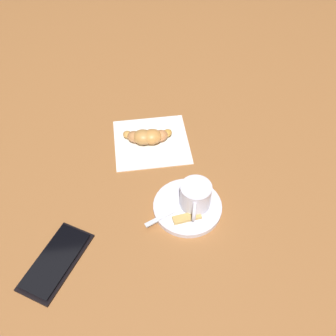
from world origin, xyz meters
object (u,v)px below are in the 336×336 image
object	(u,v)px
sugar_packet	(187,217)
napkin	(151,142)
espresso_cup	(195,196)
saucer	(187,207)
teaspoon	(185,205)
croissant	(148,136)
cell_phone	(56,261)

from	to	relation	value
sugar_packet	napkin	world-z (taller)	sugar_packet
espresso_cup	napkin	size ratio (longest dim) A/B	0.51
saucer	napkin	bearing A→B (deg)	-164.66
teaspoon	napkin	size ratio (longest dim) A/B	0.77
teaspoon	napkin	bearing A→B (deg)	-166.30
croissant	saucer	bearing A→B (deg)	17.42
espresso_cup	cell_phone	xyz separation A→B (m)	(0.09, -0.27, -0.03)
sugar_packet	croissant	xyz separation A→B (m)	(-0.23, -0.06, 0.00)
sugar_packet	croissant	world-z (taller)	croissant
sugar_packet	cell_phone	world-z (taller)	sugar_packet
teaspoon	croissant	size ratio (longest dim) A/B	1.06
saucer	espresso_cup	world-z (taller)	espresso_cup
napkin	croissant	world-z (taller)	croissant
espresso_cup	teaspoon	distance (m)	0.03
saucer	sugar_packet	bearing A→B (deg)	-11.47
saucer	sugar_packet	world-z (taller)	sugar_packet
espresso_cup	croissant	size ratio (longest dim) A/B	0.70
cell_phone	saucer	bearing A→B (deg)	108.94
espresso_cup	teaspoon	xyz separation A→B (m)	(0.00, -0.02, -0.03)
saucer	teaspoon	size ratio (longest dim) A/B	1.05
napkin	cell_phone	size ratio (longest dim) A/B	1.05
sugar_packet	espresso_cup	bearing A→B (deg)	47.59
espresso_cup	cell_phone	bearing A→B (deg)	-71.89
napkin	cell_phone	bearing A→B (deg)	-35.14
saucer	espresso_cup	bearing A→B (deg)	92.71
napkin	croissant	size ratio (longest dim) A/B	1.38
teaspoon	cell_phone	xyz separation A→B (m)	(0.09, -0.25, -0.01)
espresso_cup	teaspoon	world-z (taller)	espresso_cup
saucer	sugar_packet	distance (m)	0.03
teaspoon	sugar_packet	bearing A→B (deg)	-0.31
sugar_packet	cell_phone	bearing A→B (deg)	-175.71
espresso_cup	napkin	world-z (taller)	espresso_cup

